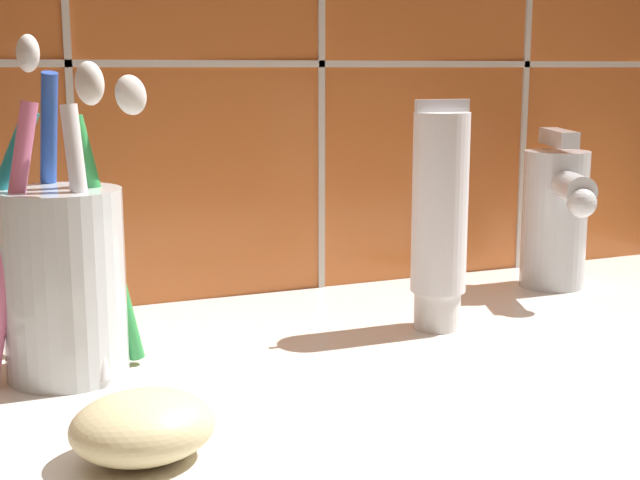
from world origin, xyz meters
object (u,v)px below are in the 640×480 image
(toothpaste_tube, at_px, (440,217))
(soap_bar, at_px, (143,427))
(toothbrush_cup, at_px, (60,270))
(sink_faucet, at_px, (557,213))

(toothpaste_tube, height_order, soap_bar, toothpaste_tube)
(toothbrush_cup, relative_size, toothpaste_tube, 1.27)
(sink_faucet, height_order, soap_bar, sink_faucet)
(toothbrush_cup, height_order, soap_bar, toothbrush_cup)
(sink_faucet, relative_size, soap_bar, 1.92)
(toothbrush_cup, xyz_separation_m, toothpaste_tube, (0.24, -0.00, 0.01))
(toothbrush_cup, height_order, toothpaste_tube, toothbrush_cup)
(toothpaste_tube, relative_size, sink_faucet, 1.22)
(soap_bar, bearing_deg, toothbrush_cup, 97.81)
(soap_bar, bearing_deg, sink_faucet, 27.39)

